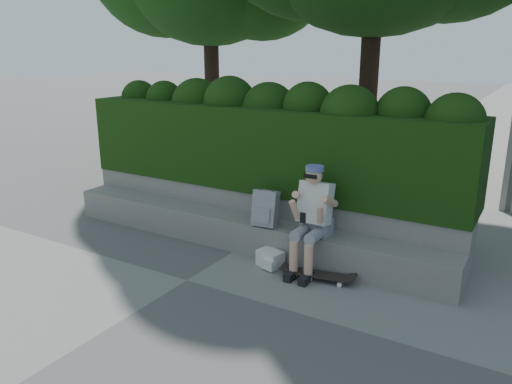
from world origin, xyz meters
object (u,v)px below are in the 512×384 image
Objects in this scene: backpack_plaid at (265,208)px; backpack_ground at (270,258)px; skateboard at (318,275)px; person at (313,215)px.

backpack_plaid is 1.49× the size of backpack_ground.
backpack_plaid is at bearing 151.40° from skateboard.
backpack_plaid reaches higher than backpack_ground.
person reaches higher than skateboard.
backpack_plaid is (-0.93, 0.31, 0.62)m from skateboard.
backpack_ground is (0.22, -0.25, -0.59)m from backpack_plaid.
backpack_ground is at bearing -162.26° from person.
backpack_plaid reaches higher than skateboard.
backpack_ground is (-0.71, 0.06, 0.03)m from skateboard.
backpack_plaid is 0.67m from backpack_ground.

